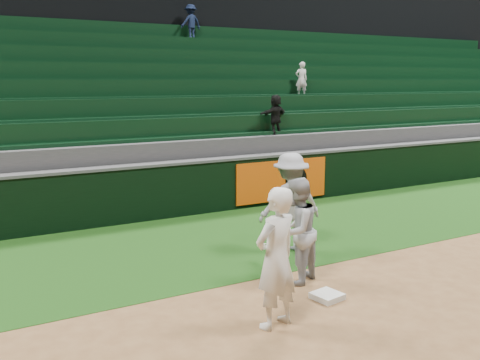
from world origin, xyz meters
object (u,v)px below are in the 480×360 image
base_coach (290,202)px  baserunner (296,231)px  first_baseman (276,258)px  first_base (327,296)px

base_coach → baserunner: bearing=68.6°
first_baseman → base_coach: base_coach is taller
baserunner → first_baseman: bearing=19.2°
first_baseman → base_coach: bearing=-142.7°
first_baseman → base_coach: size_ratio=1.00×
first_base → first_baseman: bearing=-162.3°
baserunner → base_coach: bearing=-147.4°
first_base → baserunner: size_ratio=0.23×
first_base → first_baseman: size_ratio=0.21×
first_baseman → baserunner: first_baseman is taller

